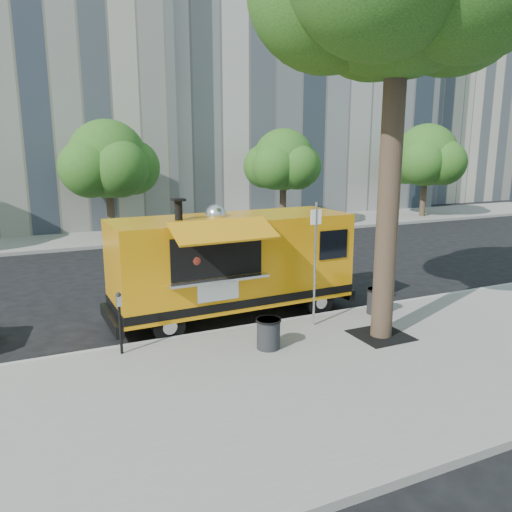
# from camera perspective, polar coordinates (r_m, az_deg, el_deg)

# --- Properties ---
(ground) EXTENTS (120.00, 120.00, 0.00)m
(ground) POSITION_cam_1_polar(r_m,az_deg,el_deg) (13.05, -2.91, -7.33)
(ground) COLOR black
(ground) RESTS_ON ground
(sidewalk) EXTENTS (60.00, 6.00, 0.15)m
(sidewalk) POSITION_cam_1_polar(r_m,az_deg,el_deg) (9.71, 6.15, -14.13)
(sidewalk) COLOR gray
(sidewalk) RESTS_ON ground
(curb) EXTENTS (60.00, 0.14, 0.16)m
(curb) POSITION_cam_1_polar(r_m,az_deg,el_deg) (12.22, -1.28, -8.34)
(curb) COLOR #999993
(curb) RESTS_ON ground
(far_sidewalk) EXTENTS (60.00, 5.00, 0.15)m
(far_sidewalk) POSITION_cam_1_polar(r_m,az_deg,el_deg) (25.70, -14.15, 2.31)
(far_sidewalk) COLOR gray
(far_sidewalk) RESTS_ON ground
(building_mid) EXTENTS (20.00, 14.00, 20.00)m
(building_mid) POSITION_cam_1_polar(r_m,az_deg,el_deg) (38.60, 1.08, 20.71)
(building_mid) COLOR #B0ABA5
(building_mid) RESTS_ON ground
(building_right) EXTENTS (16.00, 12.00, 16.00)m
(building_right) POSITION_cam_1_polar(r_m,az_deg,el_deg) (49.59, 20.39, 15.79)
(building_right) COLOR #BDB79E
(building_right) RESTS_ON ground
(tree_well) EXTENTS (1.20, 1.20, 0.02)m
(tree_well) POSITION_cam_1_polar(r_m,az_deg,el_deg) (11.96, 14.06, -8.78)
(tree_well) COLOR black
(tree_well) RESTS_ON sidewalk
(far_tree_b) EXTENTS (3.60, 3.60, 5.50)m
(far_tree_b) POSITION_cam_1_polar(r_m,az_deg,el_deg) (24.39, -16.60, 10.54)
(far_tree_b) COLOR #33261C
(far_tree_b) RESTS_ON far_sidewalk
(far_tree_c) EXTENTS (3.24, 3.24, 5.21)m
(far_tree_c) POSITION_cam_1_polar(r_m,az_deg,el_deg) (26.93, 3.15, 10.91)
(far_tree_c) COLOR #33261C
(far_tree_c) RESTS_ON far_sidewalk
(far_tree_d) EXTENTS (3.78, 3.78, 5.64)m
(far_tree_d) POSITION_cam_1_polar(r_m,az_deg,el_deg) (32.93, 18.87, 10.84)
(far_tree_d) COLOR #33261C
(far_tree_d) RESTS_ON far_sidewalk
(sign_post) EXTENTS (0.28, 0.06, 3.00)m
(sign_post) POSITION_cam_1_polar(r_m,az_deg,el_deg) (11.87, 6.76, -0.11)
(sign_post) COLOR silver
(sign_post) RESTS_ON sidewalk
(parking_meter) EXTENTS (0.11, 0.11, 1.33)m
(parking_meter) POSITION_cam_1_polar(r_m,az_deg,el_deg) (10.75, -15.32, -6.60)
(parking_meter) COLOR black
(parking_meter) RESTS_ON sidewalk
(food_truck) EXTENTS (6.51, 3.14, 3.17)m
(food_truck) POSITION_cam_1_polar(r_m,az_deg,el_deg) (12.83, -2.75, -0.74)
(food_truck) COLOR orange
(food_truck) RESTS_ON ground
(trash_bin_left) EXTENTS (0.55, 0.55, 0.66)m
(trash_bin_left) POSITION_cam_1_polar(r_m,az_deg,el_deg) (10.81, 1.43, -8.76)
(trash_bin_left) COLOR black
(trash_bin_left) RESTS_ON sidewalk
(trash_bin_right) EXTENTS (0.55, 0.55, 0.66)m
(trash_bin_right) POSITION_cam_1_polar(r_m,az_deg,el_deg) (13.36, 13.64, -4.95)
(trash_bin_right) COLOR black
(trash_bin_right) RESTS_ON sidewalk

